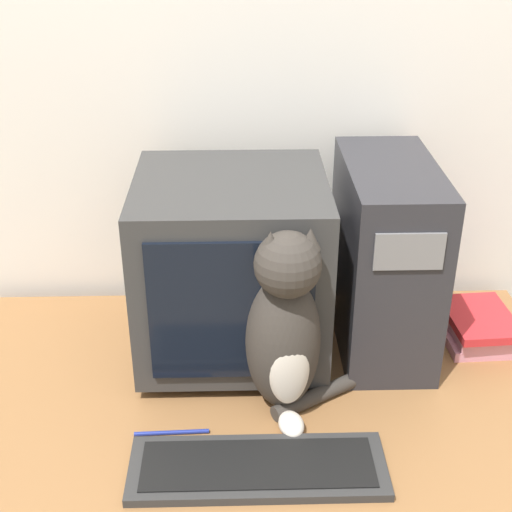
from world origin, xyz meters
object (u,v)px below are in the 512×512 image
book_stack (479,327)px  computer_tower (385,257)px  keyboard (258,468)px  cat (285,330)px  crt_monitor (232,267)px  pen (172,433)px

book_stack → computer_tower: bearing=175.6°
keyboard → cat: cat is taller
computer_tower → keyboard: computer_tower is taller
crt_monitor → keyboard: bearing=-83.3°
keyboard → pen: keyboard is taller
computer_tower → pen: computer_tower is taller
crt_monitor → computer_tower: size_ratio=0.96×
keyboard → cat: (0.06, 0.19, 0.19)m
book_stack → cat: bearing=-155.0°
computer_tower → keyboard: size_ratio=0.91×
keyboard → book_stack: size_ratio=2.33×
computer_tower → book_stack: bearing=-4.4°
pen → book_stack: bearing=23.5°
computer_tower → cat: computer_tower is taller
pen → computer_tower: bearing=34.8°
pen → keyboard: bearing=-32.0°
crt_monitor → pen: size_ratio=2.83×
cat → book_stack: 0.57m
cat → keyboard: bearing=-116.0°
keyboard → book_stack: (0.55, 0.42, 0.03)m
book_stack → pen: book_stack is taller
crt_monitor → computer_tower: computer_tower is taller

